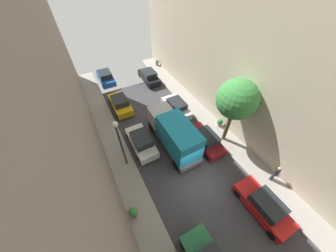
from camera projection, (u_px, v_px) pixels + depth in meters
ground at (199, 182)px, 14.25m from camera, size 32.00×32.00×0.00m
sidewalk_left at (142, 213)px, 12.55m from camera, size 2.00×44.00×0.15m
sidewalk_right at (244, 157)px, 15.84m from camera, size 2.00×44.00×0.15m
parked_car_left_3 at (141, 142)px, 16.23m from camera, size 1.78×4.20×1.57m
parked_car_left_4 at (120, 104)px, 20.12m from camera, size 1.78×4.20×1.57m
parked_car_left_5 at (106, 77)px, 24.10m from camera, size 1.78×4.20×1.57m
parked_car_right_1 at (264, 206)px, 12.26m from camera, size 1.78×4.20×1.57m
parked_car_right_2 at (205, 140)px, 16.40m from camera, size 1.78×4.20×1.57m
parked_car_right_3 at (176, 107)px, 19.70m from camera, size 1.78×4.20×1.57m
parked_car_right_4 at (149, 76)px, 24.26m from camera, size 1.78×4.20×1.57m
delivery_truck at (174, 133)px, 15.52m from camera, size 2.26×6.60×3.38m
pedestrian at (276, 173)px, 13.63m from camera, size 0.40×0.36×1.72m
street_tree_1 at (237, 100)px, 13.79m from camera, size 3.33×3.33×6.50m
potted_plant_0 at (220, 122)px, 18.19m from camera, size 0.60×0.60×0.83m
potted_plant_2 at (133, 212)px, 11.95m from camera, size 0.61×0.61×0.99m
potted_plant_3 at (157, 62)px, 27.37m from camera, size 0.56×0.56×0.84m
lamp_post at (119, 138)px, 12.88m from camera, size 0.44×0.44×5.08m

